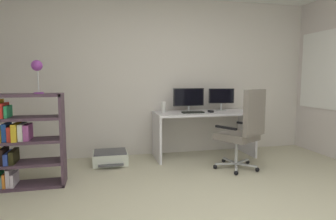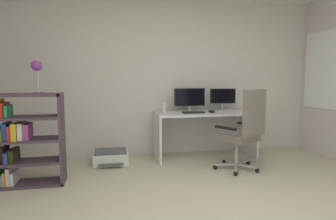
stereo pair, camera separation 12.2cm
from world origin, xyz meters
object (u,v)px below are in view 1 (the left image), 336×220
Objects in this scene: computer_mouse at (211,111)px; desk_lamp at (37,68)px; keyboard at (193,112)px; bookshelf at (20,141)px; monitor_main at (189,98)px; desktop_speaker at (164,107)px; desk at (204,123)px; printer at (110,158)px; office_chair at (244,128)px; monitor_secondary at (221,97)px.

desk_lamp reaches higher than computer_mouse.
desk_lamp reaches higher than keyboard.
monitor_main is at bearing 20.53° from bookshelf.
desktop_speaker is at bearing 26.29° from desk_lamp.
monitor_main is at bearing 6.35° from desktop_speaker.
desk is 15.88× the size of computer_mouse.
monitor_main is at bearing 22.56° from desk_lamp.
computer_mouse is at bearing 0.46° from keyboard.
printer is (-1.50, -0.08, -0.45)m from desk.
computer_mouse reaches higher than desk.
office_chair is 2.23× the size of printer.
printer is at bearing -176.91° from desk.
desk_lamp is (0.23, -0.00, 0.84)m from bookshelf.
desk_lamp reaches higher than monitor_secondary.
desktop_speaker reaches higher than printer.
desktop_speaker is at bearing 163.05° from computer_mouse.
monitor_main is 1.23× the size of monitor_secondary.
monitor_main is 2.50m from bookshelf.
bookshelf is at bearing 179.47° from office_chair.
keyboard is 0.31× the size of bookshelf.
monitor_secondary reaches higher than bookshelf.
bookshelf is 0.87m from desk_lamp.
printer is at bearing 33.44° from bookshelf.
desk_lamp reaches higher than desk.
office_chair reaches higher than desktop_speaker.
bookshelf reaches higher than desktop_speaker.
printer is at bearing 40.18° from desk_lamp.
office_chair is at bearing -0.56° from desk_lamp.
monitor_main is at bearing 93.70° from keyboard.
desk_lamp is 0.76× the size of printer.
keyboard is at bearing -18.33° from desktop_speaker.
desk_lamp is at bearing -161.76° from keyboard.
monitor_secondary is (0.34, 0.10, 0.41)m from desk.
desk_lamp reaches higher than office_chair.
desk_lamp is (-2.09, -0.87, 0.44)m from monitor_main.
keyboard is at bearing -156.19° from desk.
monitor_secondary reaches higher than printer.
keyboard is at bearing 17.81° from desk_lamp.
monitor_main reaches higher than keyboard.
monitor_main is 0.57m from monitor_secondary.
desk reaches higher than printer.
desk_lamp reaches higher than monitor_main.
bookshelf is at bearing -146.56° from printer.
bookshelf is at bearing -163.42° from keyboard.
desktop_speaker is 1.12m from printer.
printer is (-1.79, 0.71, -0.50)m from office_chair.
monitor_secondary is 0.38m from computer_mouse.
desk is 2.65m from bookshelf.
monitor_secondary is 2.04m from printer.
keyboard is at bearing 125.79° from office_chair.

